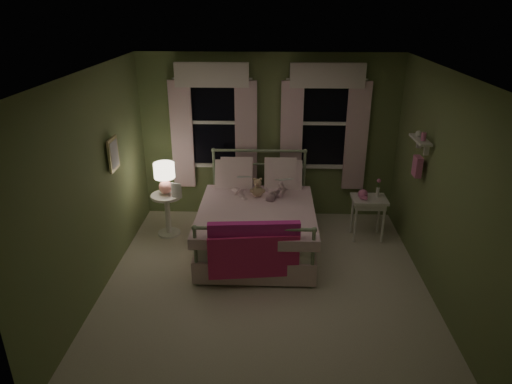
{
  "coord_description": "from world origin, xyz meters",
  "views": [
    {
      "loc": [
        0.06,
        -4.82,
        3.29
      ],
      "look_at": [
        -0.14,
        0.62,
        1.0
      ],
      "focal_mm": 32.0,
      "sensor_mm": 36.0,
      "label": 1
    }
  ],
  "objects_px": {
    "child_left": "(239,178)",
    "table_lamp": "(165,175)",
    "child_right": "(277,176)",
    "bed": "(257,222)",
    "teddy_bear": "(258,189)",
    "nightstand_right": "(369,204)",
    "nightstand_left": "(167,209)"
  },
  "relations": [
    {
      "from": "nightstand_left",
      "to": "child_right",
      "type": "bearing_deg",
      "value": 3.08
    },
    {
      "from": "nightstand_left",
      "to": "bed",
      "type": "bearing_deg",
      "value": -13.86
    },
    {
      "from": "nightstand_left",
      "to": "table_lamp",
      "type": "relative_size",
      "value": 1.38
    },
    {
      "from": "child_left",
      "to": "table_lamp",
      "type": "relative_size",
      "value": 1.41
    },
    {
      "from": "teddy_bear",
      "to": "table_lamp",
      "type": "xyz_separation_m",
      "value": [
        -1.35,
        0.07,
        0.16
      ]
    },
    {
      "from": "child_left",
      "to": "teddy_bear",
      "type": "distance_m",
      "value": 0.34
    },
    {
      "from": "child_right",
      "to": "child_left",
      "type": "bearing_deg",
      "value": 20.95
    },
    {
      "from": "child_right",
      "to": "table_lamp",
      "type": "relative_size",
      "value": 1.56
    },
    {
      "from": "child_right",
      "to": "nightstand_left",
      "type": "relative_size",
      "value": 1.13
    },
    {
      "from": "child_left",
      "to": "table_lamp",
      "type": "bearing_deg",
      "value": -13.92
    },
    {
      "from": "child_left",
      "to": "teddy_bear",
      "type": "xyz_separation_m",
      "value": [
        0.28,
        -0.16,
        -0.11
      ]
    },
    {
      "from": "child_right",
      "to": "teddy_bear",
      "type": "relative_size",
      "value": 2.46
    },
    {
      "from": "table_lamp",
      "to": "child_left",
      "type": "bearing_deg",
      "value": 4.69
    },
    {
      "from": "teddy_bear",
      "to": "nightstand_right",
      "type": "xyz_separation_m",
      "value": [
        1.62,
        0.06,
        -0.24
      ]
    },
    {
      "from": "bed",
      "to": "teddy_bear",
      "type": "bearing_deg",
      "value": 90.0
    },
    {
      "from": "teddy_bear",
      "to": "nightstand_left",
      "type": "height_order",
      "value": "teddy_bear"
    },
    {
      "from": "bed",
      "to": "teddy_bear",
      "type": "xyz_separation_m",
      "value": [
        -0.0,
        0.26,
        0.41
      ]
    },
    {
      "from": "nightstand_right",
      "to": "bed",
      "type": "bearing_deg",
      "value": -168.8
    },
    {
      "from": "child_right",
      "to": "table_lamp",
      "type": "distance_m",
      "value": 1.63
    },
    {
      "from": "bed",
      "to": "child_left",
      "type": "bearing_deg",
      "value": 123.6
    },
    {
      "from": "child_right",
      "to": "teddy_bear",
      "type": "bearing_deg",
      "value": 50.44
    },
    {
      "from": "bed",
      "to": "teddy_bear",
      "type": "relative_size",
      "value": 6.81
    },
    {
      "from": "teddy_bear",
      "to": "nightstand_right",
      "type": "bearing_deg",
      "value": 2.05
    },
    {
      "from": "child_right",
      "to": "nightstand_left",
      "type": "bearing_deg",
      "value": 24.03
    },
    {
      "from": "bed",
      "to": "nightstand_right",
      "type": "distance_m",
      "value": 1.66
    },
    {
      "from": "bed",
      "to": "child_left",
      "type": "distance_m",
      "value": 0.72
    },
    {
      "from": "teddy_bear",
      "to": "nightstand_right",
      "type": "distance_m",
      "value": 1.64
    },
    {
      "from": "child_left",
      "to": "child_right",
      "type": "distance_m",
      "value": 0.56
    },
    {
      "from": "nightstand_right",
      "to": "child_right",
      "type": "bearing_deg",
      "value": 175.73
    },
    {
      "from": "table_lamp",
      "to": "bed",
      "type": "bearing_deg",
      "value": -13.86
    },
    {
      "from": "bed",
      "to": "child_left",
      "type": "height_order",
      "value": "child_left"
    },
    {
      "from": "nightstand_left",
      "to": "nightstand_right",
      "type": "height_order",
      "value": "same"
    }
  ]
}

